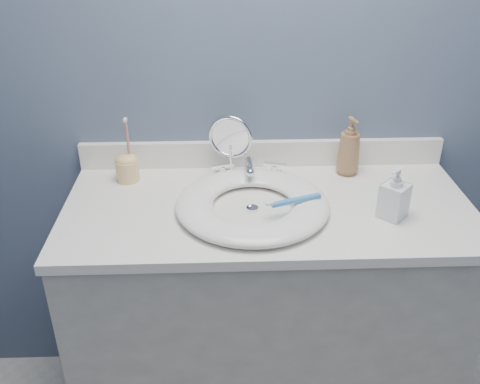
{
  "coord_description": "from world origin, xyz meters",
  "views": [
    {
      "loc": [
        -0.14,
        -0.4,
        1.68
      ],
      "look_at": [
        -0.09,
        0.94,
        0.94
      ],
      "focal_mm": 40.0,
      "sensor_mm": 36.0,
      "label": 1
    }
  ],
  "objects_px": {
    "makeup_mirror": "(231,144)",
    "toothbrush_holder": "(127,166)",
    "soap_bottle_amber": "(349,146)",
    "soap_bottle_clear": "(395,193)"
  },
  "relations": [
    {
      "from": "makeup_mirror",
      "to": "toothbrush_holder",
      "type": "bearing_deg",
      "value": -161.14
    },
    {
      "from": "soap_bottle_amber",
      "to": "toothbrush_holder",
      "type": "bearing_deg",
      "value": 167.32
    },
    {
      "from": "soap_bottle_amber",
      "to": "toothbrush_holder",
      "type": "height_order",
      "value": "toothbrush_holder"
    },
    {
      "from": "makeup_mirror",
      "to": "soap_bottle_clear",
      "type": "height_order",
      "value": "makeup_mirror"
    },
    {
      "from": "soap_bottle_clear",
      "to": "makeup_mirror",
      "type": "bearing_deg",
      "value": -165.85
    },
    {
      "from": "toothbrush_holder",
      "to": "soap_bottle_clear",
      "type": "bearing_deg",
      "value": -17.97
    },
    {
      "from": "soap_bottle_amber",
      "to": "makeup_mirror",
      "type": "bearing_deg",
      "value": 167.3
    },
    {
      "from": "soap_bottle_amber",
      "to": "soap_bottle_clear",
      "type": "xyz_separation_m",
      "value": [
        0.07,
        -0.28,
        -0.02
      ]
    },
    {
      "from": "makeup_mirror",
      "to": "soap_bottle_amber",
      "type": "relative_size",
      "value": 1.09
    },
    {
      "from": "makeup_mirror",
      "to": "toothbrush_holder",
      "type": "height_order",
      "value": "same"
    }
  ]
}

